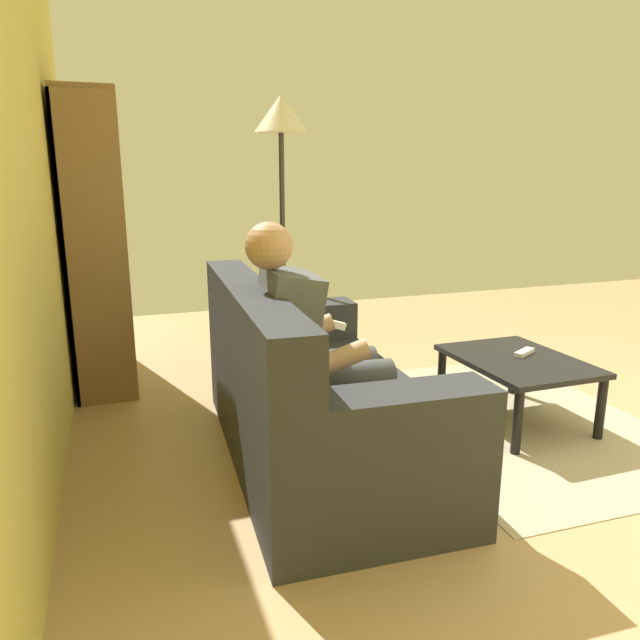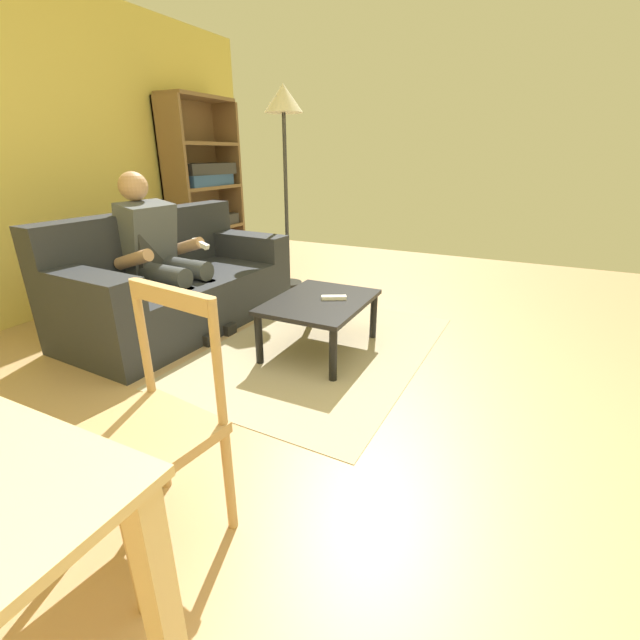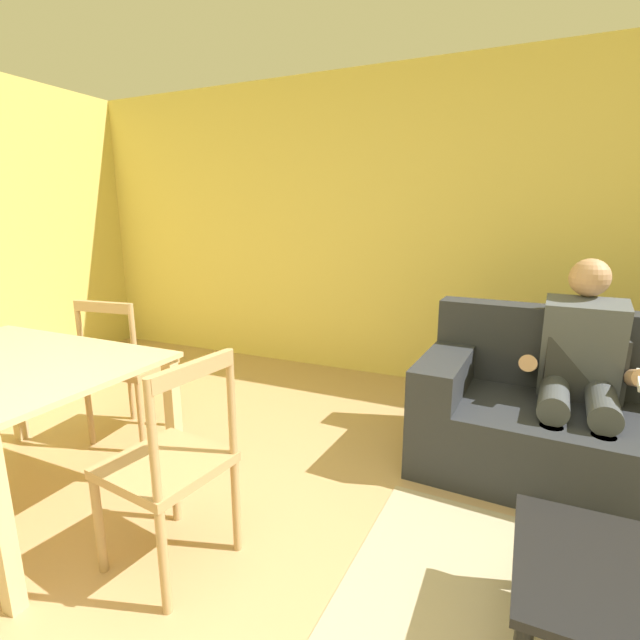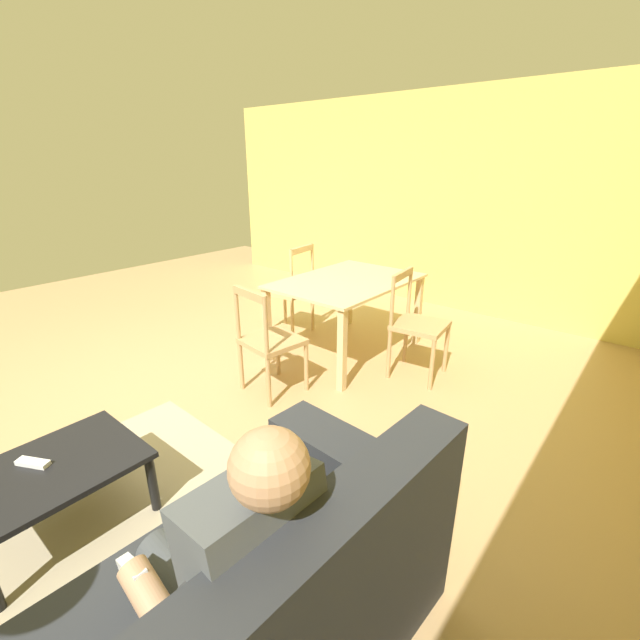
{
  "view_description": "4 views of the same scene",
  "coord_description": "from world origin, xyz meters",
  "px_view_note": "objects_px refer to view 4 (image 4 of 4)",
  "views": [
    {
      "loc": [
        -1.5,
        2.76,
        1.37
      ],
      "look_at": [
        1.08,
        1.84,
        0.7
      ],
      "focal_mm": 33.06,
      "sensor_mm": 36.0,
      "label": 1
    },
    {
      "loc": [
        -1.35,
        -0.56,
        1.3
      ],
      "look_at": [
        1.12,
        0.64,
        0.22
      ],
      "focal_mm": 23.91,
      "sensor_mm": 36.0,
      "label": 2
    },
    {
      "loc": [
        0.67,
        -0.78,
        1.41
      ],
      "look_at": [
        -0.24,
        1.24,
        0.9
      ],
      "focal_mm": 25.77,
      "sensor_mm": 36.0,
      "label": 3
    },
    {
      "loc": [
        1.56,
        2.76,
        1.79
      ],
      "look_at": [
        -0.24,
        1.24,
        0.9
      ],
      "focal_mm": 23.76,
      "sensor_mm": 36.0,
      "label": 4
    }
  ],
  "objects_px": {
    "coffee_table": "(53,475)",
    "dining_chair_by_doorway": "(290,291)",
    "dining_chair_facing_couch": "(269,341)",
    "dining_chair_near_wall": "(417,325)",
    "tv_remote": "(33,463)",
    "dining_table": "(347,290)",
    "person_lounging": "(237,562)"
  },
  "relations": [
    {
      "from": "dining_chair_near_wall",
      "to": "dining_chair_facing_couch",
      "type": "xyz_separation_m",
      "value": [
        1.02,
        -0.76,
        -0.02
      ]
    },
    {
      "from": "tv_remote",
      "to": "dining_chair_facing_couch",
      "type": "bearing_deg",
      "value": 155.22
    },
    {
      "from": "dining_chair_by_doorway",
      "to": "tv_remote",
      "type": "bearing_deg",
      "value": 17.14
    },
    {
      "from": "person_lounging",
      "to": "tv_remote",
      "type": "xyz_separation_m",
      "value": [
        0.19,
        -1.36,
        -0.21
      ]
    },
    {
      "from": "dining_chair_facing_couch",
      "to": "dining_chair_by_doorway",
      "type": "distance_m",
      "value": 1.27
    },
    {
      "from": "person_lounging",
      "to": "tv_remote",
      "type": "relative_size",
      "value": 6.94
    },
    {
      "from": "tv_remote",
      "to": "dining_chair_near_wall",
      "type": "distance_m",
      "value": 2.81
    },
    {
      "from": "dining_table",
      "to": "dining_chair_near_wall",
      "type": "distance_m",
      "value": 0.77
    },
    {
      "from": "person_lounging",
      "to": "dining_table",
      "type": "relative_size",
      "value": 0.85
    },
    {
      "from": "person_lounging",
      "to": "dining_chair_facing_couch",
      "type": "xyz_separation_m",
      "value": [
        -1.52,
        -1.45,
        -0.15
      ]
    },
    {
      "from": "coffee_table",
      "to": "dining_chair_facing_couch",
      "type": "bearing_deg",
      "value": -174.0
    },
    {
      "from": "dining_chair_facing_couch",
      "to": "coffee_table",
      "type": "bearing_deg",
      "value": 6.0
    },
    {
      "from": "dining_chair_near_wall",
      "to": "dining_chair_by_doorway",
      "type": "relative_size",
      "value": 0.95
    },
    {
      "from": "dining_chair_near_wall",
      "to": "dining_chair_facing_couch",
      "type": "relative_size",
      "value": 1.02
    },
    {
      "from": "coffee_table",
      "to": "tv_remote",
      "type": "distance_m",
      "value": 0.11
    },
    {
      "from": "dining_chair_by_doorway",
      "to": "dining_table",
      "type": "bearing_deg",
      "value": 89.69
    },
    {
      "from": "person_lounging",
      "to": "dining_table",
      "type": "height_order",
      "value": "person_lounging"
    },
    {
      "from": "coffee_table",
      "to": "dining_chair_by_doorway",
      "type": "height_order",
      "value": "dining_chair_by_doorway"
    },
    {
      "from": "dining_chair_by_doorway",
      "to": "coffee_table",
      "type": "bearing_deg",
      "value": 18.99
    },
    {
      "from": "tv_remote",
      "to": "dining_chair_by_doorway",
      "type": "xyz_separation_m",
      "value": [
        -2.74,
        -0.84,
        0.09
      ]
    },
    {
      "from": "tv_remote",
      "to": "dining_table",
      "type": "bearing_deg",
      "value": 153.97
    },
    {
      "from": "coffee_table",
      "to": "tv_remote",
      "type": "xyz_separation_m",
      "value": [
        0.05,
        -0.08,
        0.06
      ]
    },
    {
      "from": "dining_table",
      "to": "dining_chair_by_doorway",
      "type": "bearing_deg",
      "value": -90.31
    },
    {
      "from": "coffee_table",
      "to": "dining_chair_by_doorway",
      "type": "relative_size",
      "value": 0.83
    },
    {
      "from": "dining_table",
      "to": "dining_chair_near_wall",
      "type": "bearing_deg",
      "value": 89.72
    },
    {
      "from": "tv_remote",
      "to": "dining_chair_by_doorway",
      "type": "distance_m",
      "value": 2.86
    },
    {
      "from": "dining_chair_near_wall",
      "to": "dining_chair_by_doorway",
      "type": "bearing_deg",
      "value": -90.29
    },
    {
      "from": "dining_chair_near_wall",
      "to": "person_lounging",
      "type": "bearing_deg",
      "value": 15.3
    },
    {
      "from": "tv_remote",
      "to": "dining_chair_near_wall",
      "type": "relative_size",
      "value": 0.18
    },
    {
      "from": "dining_chair_near_wall",
      "to": "tv_remote",
      "type": "bearing_deg",
      "value": -13.72
    },
    {
      "from": "dining_chair_near_wall",
      "to": "dining_chair_by_doorway",
      "type": "distance_m",
      "value": 1.51
    },
    {
      "from": "person_lounging",
      "to": "dining_chair_by_doorway",
      "type": "relative_size",
      "value": 1.21
    }
  ]
}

